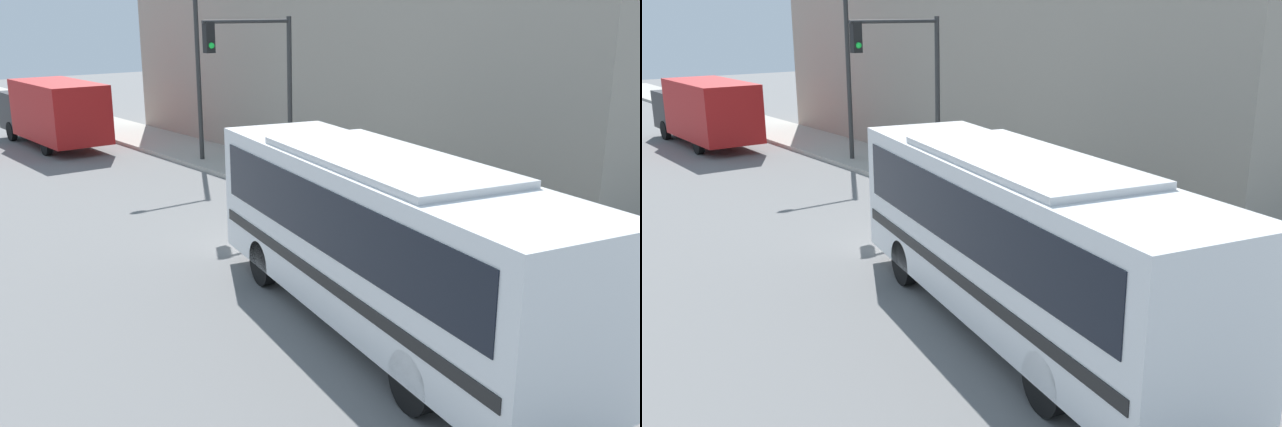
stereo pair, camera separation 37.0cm
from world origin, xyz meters
TOP-DOWN VIEW (x-y plane):
  - ground_plane at (0.00, 0.00)m, footprint 120.00×120.00m
  - sidewalk at (6.08, 20.00)m, footprint 3.17×70.00m
  - building_facade at (10.67, 13.81)m, footprint 6.00×25.61m
  - city_bus at (-0.08, 1.08)m, footprint 4.69×10.50m
  - delivery_truck at (2.11, 24.39)m, footprint 2.49×7.88m
  - fire_hydrant at (5.10, 3.78)m, footprint 0.27×0.37m
  - traffic_light_pole at (4.17, 10.87)m, footprint 3.28×0.35m
  - street_lamp at (4.95, 16.92)m, footprint 2.83×0.28m

SIDE VIEW (x-z plane):
  - ground_plane at x=0.00m, z-range 0.00..0.00m
  - sidewalk at x=6.08m, z-range 0.00..0.16m
  - fire_hydrant at x=5.10m, z-range 0.16..0.96m
  - delivery_truck at x=2.11m, z-range 0.14..3.10m
  - city_bus at x=-0.08m, z-range 0.26..3.69m
  - building_facade at x=10.67m, z-range 0.00..7.59m
  - traffic_light_pole at x=4.17m, z-range 1.19..6.82m
  - street_lamp at x=4.95m, z-range 0.86..7.57m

